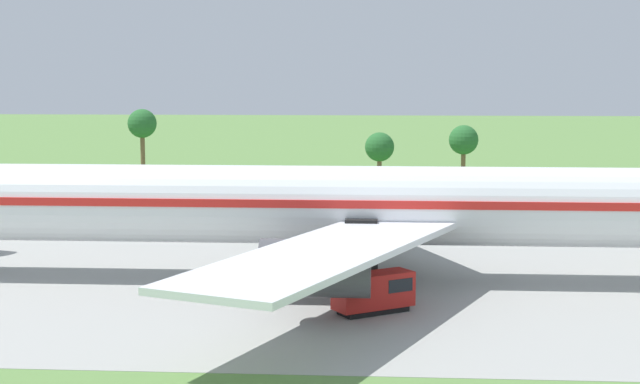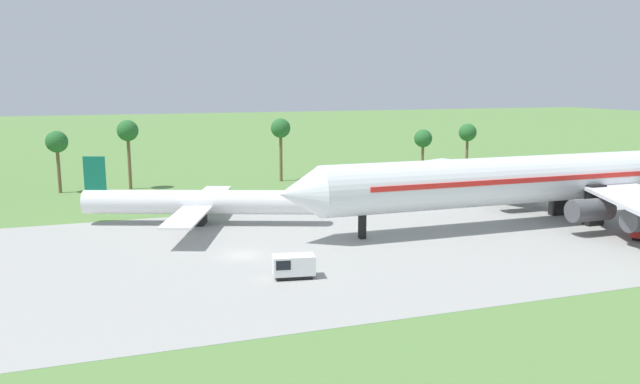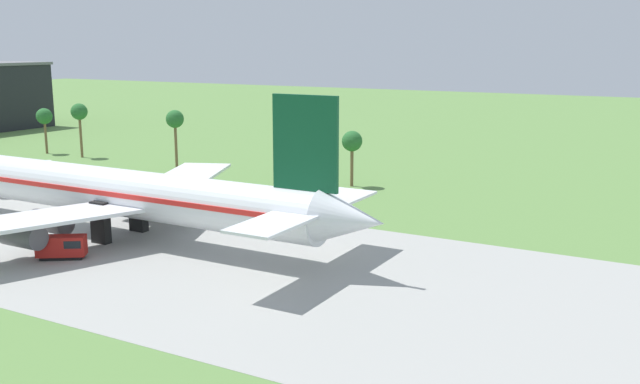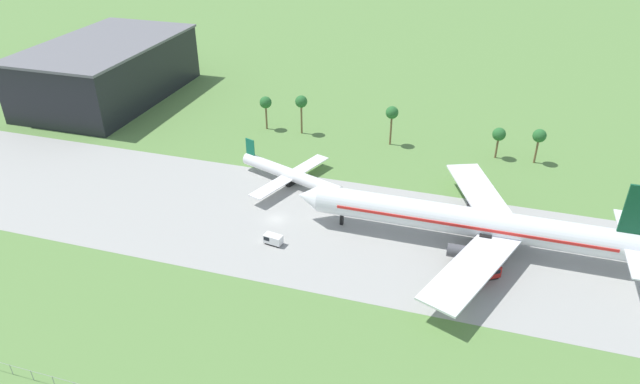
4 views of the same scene
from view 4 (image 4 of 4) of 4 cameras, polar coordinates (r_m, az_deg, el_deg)
ground_plane at (r=130.98m, az=-4.42°, el=-2.74°), size 600.00×600.00×0.00m
taxiway_strip at (r=130.98m, az=-4.42°, el=-2.74°), size 320.00×44.00×0.02m
jet_airliner at (r=123.06m, az=15.61°, el=-3.02°), size 78.55×58.49×19.35m
regional_aircraft at (r=143.25m, az=-2.99°, el=1.76°), size 29.36×26.75×8.89m
baggage_tug at (r=122.34m, az=-4.75°, el=-4.72°), size 4.22×2.60×2.22m
catering_van at (r=116.99m, az=16.37°, el=-7.72°), size 5.72×4.75×2.75m
terminal_building at (r=210.29m, az=-20.43°, el=11.34°), size 36.72×61.20×19.31m
palm_tree_row at (r=163.41m, az=7.42°, el=7.42°), size 81.58×3.60×11.90m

